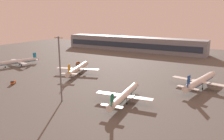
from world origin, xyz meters
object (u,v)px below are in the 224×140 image
(apron_light_central, at_px, (60,66))
(airplane_taxiway_distant, at_px, (18,62))
(airplane_far_stand, at_px, (78,68))
(cargo_loader, at_px, (78,63))
(airplane_mid_apron, at_px, (124,95))
(airplane_near_gate, at_px, (200,81))
(baggage_tractor, at_px, (13,82))

(apron_light_central, bearing_deg, airplane_taxiway_distant, 153.68)
(airplane_taxiway_distant, xyz_separation_m, airplane_far_stand, (60.27, 3.64, 0.38))
(airplane_far_stand, bearing_deg, cargo_loader, 109.67)
(cargo_loader, bearing_deg, airplane_mid_apron, 82.96)
(airplane_taxiway_distant, xyz_separation_m, airplane_near_gate, (142.38, 12.79, 0.61))
(airplane_far_stand, height_order, apron_light_central, apron_light_central)
(airplane_mid_apron, xyz_separation_m, airplane_far_stand, (-54.17, 32.79, 0.35))
(airplane_mid_apron, distance_m, airplane_far_stand, 63.32)
(airplane_near_gate, height_order, cargo_loader, airplane_near_gate)
(airplane_taxiway_distant, bearing_deg, apron_light_central, 170.26)
(airplane_near_gate, xyz_separation_m, baggage_tractor, (-100.62, -49.31, -2.97))
(airplane_near_gate, relative_size, cargo_loader, 9.34)
(airplane_mid_apron, height_order, cargo_loader, airplane_mid_apron)
(airplane_near_gate, xyz_separation_m, cargo_loader, (-102.90, 17.19, -2.97))
(airplane_mid_apron, xyz_separation_m, airplane_near_gate, (27.95, 41.94, 0.58))
(cargo_loader, bearing_deg, airplane_far_stand, 69.51)
(airplane_near_gate, bearing_deg, airplane_far_stand, -162.57)
(airplane_mid_apron, xyz_separation_m, cargo_loader, (-74.96, 59.13, -2.39))
(airplane_taxiway_distant, bearing_deg, airplane_mid_apron, -177.70)
(baggage_tractor, distance_m, apron_light_central, 48.82)
(airplane_far_stand, distance_m, baggage_tractor, 44.31)
(airplane_far_stand, height_order, airplane_near_gate, airplane_near_gate)
(airplane_mid_apron, distance_m, airplane_near_gate, 50.40)
(airplane_far_stand, distance_m, airplane_near_gate, 82.62)
(cargo_loader, height_order, apron_light_central, apron_light_central)
(airplane_taxiway_distant, height_order, airplane_near_gate, airplane_near_gate)
(airplane_far_stand, distance_m, cargo_loader, 33.66)
(cargo_loader, height_order, baggage_tractor, same)
(airplane_near_gate, bearing_deg, cargo_loader, -178.41)
(airplane_mid_apron, distance_m, airplane_taxiway_distant, 118.09)
(airplane_far_stand, xyz_separation_m, apron_light_central, (26.93, -46.79, 13.85))
(airplane_far_stand, xyz_separation_m, cargo_loader, (-20.79, 26.33, -2.73))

